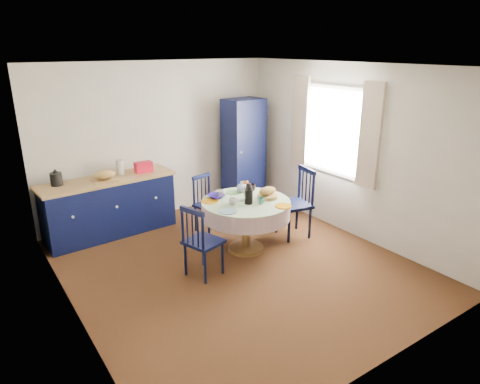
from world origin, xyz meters
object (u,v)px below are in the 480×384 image
(kitchen_counter, at_px, (110,206))
(chair_far, at_px, (208,203))
(chair_left, at_px, (201,241))
(mug_b, at_px, (261,201))
(dining_table, at_px, (246,209))
(mug_c, at_px, (251,188))
(mug_d, at_px, (220,194))
(chair_right, at_px, (296,202))
(mug_a, at_px, (232,201))
(cobalt_bowl, at_px, (216,196))
(pantry_cabinet, at_px, (243,153))

(kitchen_counter, bearing_deg, chair_far, -32.64)
(chair_left, bearing_deg, mug_b, -102.48)
(kitchen_counter, relative_size, chair_left, 2.14)
(kitchen_counter, height_order, dining_table, kitchen_counter)
(mug_c, distance_m, mug_d, 0.49)
(chair_right, relative_size, mug_d, 9.88)
(mug_c, bearing_deg, chair_far, 121.18)
(kitchen_counter, relative_size, chair_right, 1.91)
(mug_a, bearing_deg, chair_right, -0.64)
(mug_b, bearing_deg, cobalt_bowl, 126.10)
(chair_right, bearing_deg, mug_d, -96.04)
(pantry_cabinet, distance_m, cobalt_bowl, 1.81)
(dining_table, xyz_separation_m, mug_d, (-0.22, 0.32, 0.17))
(chair_right, height_order, mug_c, chair_right)
(chair_left, xyz_separation_m, mug_c, (1.14, 0.55, 0.31))
(chair_far, height_order, mug_c, chair_far)
(mug_a, xyz_separation_m, cobalt_bowl, (-0.05, 0.32, -0.02))
(dining_table, distance_m, mug_c, 0.43)
(dining_table, xyz_separation_m, chair_right, (0.89, -0.02, -0.08))
(chair_far, distance_m, cobalt_bowl, 0.68)
(chair_far, relative_size, mug_b, 9.44)
(mug_a, relative_size, mug_b, 1.21)
(chair_right, xyz_separation_m, mug_d, (-1.11, 0.34, 0.25))
(dining_table, relative_size, mug_a, 10.87)
(mug_b, bearing_deg, mug_a, 148.70)
(mug_d, bearing_deg, chair_right, -17.16)
(chair_left, height_order, chair_far, chair_left)
(chair_far, xyz_separation_m, mug_d, (-0.12, -0.57, 0.34))
(chair_left, bearing_deg, pantry_cabinet, -62.66)
(chair_left, bearing_deg, mug_c, -80.59)
(pantry_cabinet, distance_m, mug_d, 1.76)
(pantry_cabinet, distance_m, mug_b, 1.99)
(kitchen_counter, height_order, chair_far, kitchen_counter)
(dining_table, height_order, chair_left, dining_table)
(cobalt_bowl, bearing_deg, dining_table, -47.77)
(kitchen_counter, xyz_separation_m, dining_table, (1.37, -1.60, 0.16))
(mug_a, height_order, mug_b, mug_a)
(pantry_cabinet, distance_m, mug_a, 2.01)
(pantry_cabinet, bearing_deg, mug_c, -125.28)
(mug_b, bearing_deg, pantry_cabinet, 61.90)
(dining_table, distance_m, chair_left, 0.92)
(chair_left, xyz_separation_m, mug_b, (0.96, 0.07, 0.30))
(mug_d, bearing_deg, mug_b, -59.46)
(chair_left, distance_m, mug_b, 1.01)
(chair_right, bearing_deg, chair_left, -70.66)
(chair_left, height_order, mug_b, chair_left)
(dining_table, relative_size, chair_left, 1.30)
(chair_left, bearing_deg, kitchen_counter, -1.41)
(kitchen_counter, bearing_deg, chair_right, -39.14)
(dining_table, height_order, mug_a, dining_table)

